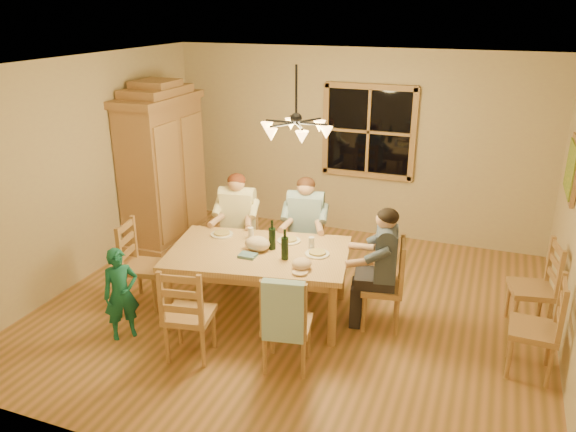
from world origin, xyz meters
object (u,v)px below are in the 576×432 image
at_px(chair_near_left, 190,328).
at_px(child, 121,294).
at_px(chandelier, 296,128).
at_px(wine_bottle_a, 272,235).
at_px(adult_woman, 237,212).
at_px(wine_bottle_b, 285,244).
at_px(chair_spare_back, 529,302).
at_px(chair_end_left, 146,279).
at_px(chair_spare_front, 531,344).
at_px(armoire, 163,170).
at_px(dining_table, 259,259).
at_px(adult_plaid_man, 305,217).
at_px(adult_slate_man, 384,253).
at_px(chair_far_right, 305,257).
at_px(chair_near_right, 287,338).
at_px(chair_far_left, 239,252).
at_px(chair_end_right, 381,299).

bearing_deg(chair_near_left, child, 165.78).
height_order(chandelier, wine_bottle_a, chandelier).
bearing_deg(chair_near_left, adult_woman, 90.00).
height_order(wine_bottle_b, chair_spare_back, wine_bottle_b).
distance_m(chair_end_left, chair_spare_front, 4.09).
height_order(armoire, child, armoire).
bearing_deg(chair_end_left, chair_spare_back, 93.05).
relative_size(wine_bottle_b, chair_spare_front, 0.33).
bearing_deg(wine_bottle_b, dining_table, 165.82).
height_order(armoire, chair_end_left, armoire).
xyz_separation_m(armoire, chair_spare_front, (4.87, -1.54, -0.75)).
relative_size(child, chair_spare_front, 1.00).
bearing_deg(adult_plaid_man, adult_slate_man, 136.64).
bearing_deg(dining_table, child, -140.66).
bearing_deg(chair_far_right, armoire, -22.56).
distance_m(dining_table, chair_far_right, 1.04).
bearing_deg(armoire, chair_end_left, -65.21).
xyz_separation_m(armoire, child, (0.96, -2.37, -0.56)).
distance_m(chandelier, chair_near_left, 2.25).
xyz_separation_m(adult_plaid_man, wine_bottle_a, (-0.08, -0.85, 0.08)).
bearing_deg(chair_near_right, chair_spare_back, 25.25).
distance_m(chair_near_left, adult_plaid_man, 2.07).
bearing_deg(chair_near_right, chair_far_left, 117.90).
relative_size(adult_woman, child, 0.89).
relative_size(chair_end_right, adult_woman, 1.13).
relative_size(chair_near_right, adult_woman, 1.13).
xyz_separation_m(wine_bottle_b, chair_spare_back, (2.45, 0.83, -0.62)).
distance_m(chair_far_right, chair_end_left, 1.93).
height_order(chair_end_left, adult_slate_man, adult_slate_man).
xyz_separation_m(adult_woman, chair_spare_front, (3.42, -0.89, -0.54)).
height_order(dining_table, adult_plaid_man, adult_plaid_man).
distance_m(chair_far_left, adult_plaid_man, 1.01).
distance_m(chair_end_right, adult_plaid_man, 1.42).
bearing_deg(adult_slate_man, armoire, 59.98).
bearing_deg(armoire, chair_spare_front, -17.51).
bearing_deg(chair_far_right, chandelier, 90.01).
height_order(adult_plaid_man, wine_bottle_b, adult_plaid_man).
height_order(dining_table, wine_bottle_a, wine_bottle_a).
height_order(chair_near_left, chair_spare_front, same).
bearing_deg(dining_table, adult_plaid_man, 78.12).
distance_m(adult_woman, wine_bottle_b, 1.32).
xyz_separation_m(dining_table, chair_spare_back, (2.78, 0.74, -0.36)).
distance_m(wine_bottle_a, chair_spare_back, 2.81).
bearing_deg(chair_far_left, chair_near_right, 117.90).
distance_m(chandelier, dining_table, 1.48).
height_order(chair_end_right, chair_spare_front, same).
bearing_deg(chair_near_left, chair_end_left, 133.26).
bearing_deg(adult_woman, wine_bottle_a, 126.68).
bearing_deg(adult_plaid_man, chandelier, 90.01).
distance_m(wine_bottle_a, child, 1.67).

